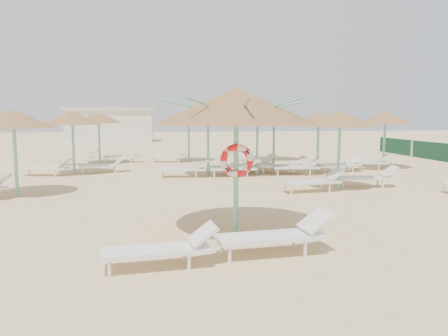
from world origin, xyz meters
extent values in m
plane|color=#D7BF83|center=(0.00, 0.00, 0.00)|extent=(120.00, 120.00, 0.00)
cylinder|color=#6EBFA5|center=(0.34, 0.32, 1.28)|extent=(0.11, 0.11, 2.56)
cone|color=olive|center=(0.34, 0.32, 2.67)|extent=(3.41, 3.41, 0.77)
cylinder|color=#6EBFA5|center=(0.34, 0.32, 2.41)|extent=(0.20, 0.20, 0.12)
cylinder|color=#6EBFA5|center=(1.12, 0.32, 2.63)|extent=(1.54, 0.04, 0.39)
cylinder|color=#6EBFA5|center=(0.90, 0.88, 2.63)|extent=(1.12, 1.12, 0.39)
cylinder|color=#6EBFA5|center=(0.34, 1.11, 2.63)|extent=(0.04, 1.54, 0.39)
cylinder|color=#6EBFA5|center=(-0.21, 0.88, 2.63)|extent=(1.12, 1.12, 0.39)
cylinder|color=#6EBFA5|center=(-0.44, 0.32, 2.63)|extent=(1.54, 0.04, 0.39)
cylinder|color=#6EBFA5|center=(-0.21, -0.23, 2.63)|extent=(1.12, 1.12, 0.39)
cylinder|color=#6EBFA5|center=(0.34, -0.46, 2.63)|extent=(0.04, 1.54, 0.39)
cylinder|color=#6EBFA5|center=(0.90, -0.23, 2.63)|extent=(1.12, 1.12, 0.39)
torus|color=red|center=(0.34, 0.22, 1.55)|extent=(0.71, 0.15, 0.71)
cylinder|color=white|center=(-2.04, -1.99, 0.13)|extent=(0.06, 0.06, 0.26)
cylinder|color=white|center=(-2.09, -1.53, 0.13)|extent=(0.06, 0.06, 0.26)
cylinder|color=white|center=(-0.80, -1.85, 0.13)|extent=(0.06, 0.06, 0.26)
cylinder|color=white|center=(-0.85, -1.39, 0.13)|extent=(0.06, 0.06, 0.26)
cube|color=white|center=(-1.33, -1.68, 0.29)|extent=(1.80, 0.76, 0.07)
cube|color=white|center=(-0.55, -1.59, 0.52)|extent=(0.50, 0.60, 0.34)
cylinder|color=white|center=(-0.10, -1.61, 0.14)|extent=(0.06, 0.06, 0.29)
cylinder|color=white|center=(-0.15, -1.11, 0.14)|extent=(0.06, 0.06, 0.29)
cylinder|color=white|center=(1.27, -1.48, 0.14)|extent=(0.06, 0.06, 0.29)
cylinder|color=white|center=(1.22, -0.97, 0.14)|extent=(0.06, 0.06, 0.29)
cube|color=white|center=(0.69, -1.28, 0.33)|extent=(1.99, 0.82, 0.08)
cube|color=white|center=(1.55, -1.19, 0.57)|extent=(0.55, 0.66, 0.37)
cylinder|color=#6EBFA5|center=(-5.68, 5.59, 1.15)|extent=(0.11, 0.11, 2.30)
cone|color=olive|center=(-5.68, 5.59, 2.38)|extent=(2.51, 2.51, 0.56)
cylinder|color=#6EBFA5|center=(-5.68, 5.59, 2.15)|extent=(0.20, 0.20, 0.12)
cylinder|color=#6EBFA5|center=(-4.90, 10.58, 1.15)|extent=(0.11, 0.11, 2.30)
cone|color=olive|center=(-4.90, 10.58, 2.38)|extent=(2.50, 2.50, 0.56)
cylinder|color=#6EBFA5|center=(-4.90, 10.58, 2.15)|extent=(0.20, 0.20, 0.12)
cylinder|color=white|center=(-6.83, 10.10, 0.14)|extent=(0.06, 0.06, 0.28)
cylinder|color=white|center=(-6.73, 10.59, 0.14)|extent=(0.06, 0.06, 0.28)
cylinder|color=white|center=(-5.51, 9.83, 0.14)|extent=(0.06, 0.06, 0.28)
cylinder|color=white|center=(-5.41, 10.31, 0.14)|extent=(0.06, 0.06, 0.28)
cube|color=white|center=(-6.00, 10.18, 0.32)|extent=(1.99, 1.00, 0.08)
cube|color=white|center=(-5.16, 10.01, 0.56)|extent=(0.60, 0.69, 0.36)
cylinder|color=white|center=(-4.53, 10.47, 0.14)|extent=(0.06, 0.06, 0.28)
cylinder|color=white|center=(-4.63, 10.96, 0.14)|extent=(0.06, 0.06, 0.28)
cylinder|color=white|center=(-3.21, 10.75, 0.14)|extent=(0.06, 0.06, 0.28)
cylinder|color=white|center=(-3.31, 11.24, 0.14)|extent=(0.06, 0.06, 0.28)
cube|color=white|center=(-3.80, 10.88, 0.32)|extent=(1.99, 1.00, 0.08)
cube|color=white|center=(-2.96, 11.06, 0.56)|extent=(0.60, 0.69, 0.36)
cylinder|color=#6EBFA5|center=(-4.38, 14.75, 1.15)|extent=(0.11, 0.11, 2.30)
cone|color=olive|center=(-4.38, 14.75, 2.38)|extent=(2.47, 2.47, 0.56)
cylinder|color=#6EBFA5|center=(-4.38, 14.75, 2.15)|extent=(0.20, 0.20, 0.12)
cylinder|color=white|center=(-6.24, 14.00, 0.14)|extent=(0.06, 0.06, 0.28)
cylinder|color=white|center=(-6.31, 14.50, 0.14)|extent=(0.06, 0.06, 0.28)
cylinder|color=white|center=(-4.90, 14.17, 0.14)|extent=(0.06, 0.06, 0.28)
cylinder|color=white|center=(-4.97, 14.67, 0.14)|extent=(0.06, 0.06, 0.28)
cube|color=white|center=(-5.48, 14.35, 0.32)|extent=(1.96, 0.86, 0.08)
cube|color=white|center=(-4.64, 14.46, 0.56)|extent=(0.56, 0.66, 0.36)
cylinder|color=white|center=(-4.11, 14.90, 0.14)|extent=(0.06, 0.06, 0.28)
cylinder|color=white|center=(-4.04, 15.40, 0.14)|extent=(0.06, 0.06, 0.28)
cylinder|color=white|center=(-2.77, 14.73, 0.14)|extent=(0.06, 0.06, 0.28)
cylinder|color=white|center=(-2.70, 15.23, 0.14)|extent=(0.06, 0.06, 0.28)
cube|color=white|center=(-3.28, 15.05, 0.32)|extent=(1.96, 0.86, 0.08)
cube|color=white|center=(-2.44, 14.94, 0.56)|extent=(0.56, 0.66, 0.36)
cylinder|color=#6EBFA5|center=(0.73, 9.35, 1.15)|extent=(0.11, 0.11, 2.30)
cone|color=olive|center=(0.73, 9.35, 2.39)|extent=(2.73, 2.73, 0.61)
cylinder|color=#6EBFA5|center=(0.73, 9.35, 2.15)|extent=(0.20, 0.20, 0.12)
cylinder|color=white|center=(-1.19, 8.78, 0.14)|extent=(0.06, 0.06, 0.28)
cylinder|color=white|center=(-1.14, 9.28, 0.14)|extent=(0.06, 0.06, 0.28)
cylinder|color=white|center=(0.15, 8.64, 0.14)|extent=(0.06, 0.06, 0.28)
cylinder|color=white|center=(0.20, 9.14, 0.14)|extent=(0.06, 0.06, 0.28)
cube|color=white|center=(-0.37, 8.95, 0.32)|extent=(1.95, 0.81, 0.08)
cube|color=white|center=(0.48, 8.86, 0.56)|extent=(0.54, 0.65, 0.36)
cylinder|color=white|center=(1.06, 9.32, 0.14)|extent=(0.06, 0.06, 0.28)
cylinder|color=white|center=(1.01, 9.82, 0.14)|extent=(0.06, 0.06, 0.28)
cylinder|color=white|center=(2.40, 9.45, 0.14)|extent=(0.06, 0.06, 0.28)
cylinder|color=white|center=(2.35, 9.95, 0.14)|extent=(0.06, 0.06, 0.28)
cube|color=white|center=(1.83, 9.65, 0.32)|extent=(1.95, 0.81, 0.08)
cube|color=white|center=(2.68, 9.73, 0.56)|extent=(0.54, 0.65, 0.36)
cylinder|color=#6EBFA5|center=(0.31, 15.25, 1.15)|extent=(0.11, 0.11, 2.30)
cone|color=olive|center=(0.31, 15.25, 2.38)|extent=(2.32, 2.32, 0.52)
cylinder|color=#6EBFA5|center=(0.31, 15.25, 2.15)|extent=(0.20, 0.20, 0.12)
cylinder|color=white|center=(-1.62, 14.77, 0.14)|extent=(0.06, 0.06, 0.28)
cylinder|color=white|center=(-1.52, 15.26, 0.14)|extent=(0.06, 0.06, 0.28)
cylinder|color=white|center=(-0.30, 14.49, 0.14)|extent=(0.06, 0.06, 0.28)
cylinder|color=white|center=(-0.20, 14.98, 0.14)|extent=(0.06, 0.06, 0.28)
cube|color=white|center=(-0.79, 14.85, 0.32)|extent=(1.99, 0.99, 0.08)
cube|color=white|center=(0.04, 14.68, 0.56)|extent=(0.60, 0.69, 0.36)
cylinder|color=#6EBFA5|center=(4.72, 5.27, 1.15)|extent=(0.11, 0.11, 2.30)
cone|color=olive|center=(4.72, 5.27, 2.38)|extent=(2.32, 2.32, 0.52)
cylinder|color=#6EBFA5|center=(4.72, 5.27, 2.15)|extent=(0.20, 0.20, 0.12)
cylinder|color=white|center=(2.86, 4.51, 0.14)|extent=(0.06, 0.06, 0.28)
cylinder|color=white|center=(2.79, 5.01, 0.14)|extent=(0.06, 0.06, 0.28)
cylinder|color=white|center=(4.20, 4.70, 0.14)|extent=(0.06, 0.06, 0.28)
cylinder|color=white|center=(4.13, 5.20, 0.14)|extent=(0.06, 0.06, 0.28)
cube|color=white|center=(3.62, 4.87, 0.32)|extent=(1.97, 0.88, 0.08)
cube|color=white|center=(4.46, 4.99, 0.56)|extent=(0.56, 0.66, 0.36)
cylinder|color=white|center=(4.99, 5.44, 0.14)|extent=(0.06, 0.06, 0.28)
cylinder|color=white|center=(5.06, 5.93, 0.14)|extent=(0.06, 0.06, 0.28)
cylinder|color=white|center=(6.33, 5.25, 0.14)|extent=(0.06, 0.06, 0.28)
cylinder|color=white|center=(6.40, 5.74, 0.14)|extent=(0.06, 0.06, 0.28)
cube|color=white|center=(5.82, 5.57, 0.32)|extent=(1.97, 0.88, 0.08)
cube|color=white|center=(6.66, 5.45, 0.56)|extent=(0.56, 0.66, 0.36)
cylinder|color=#6EBFA5|center=(5.48, 9.31, 1.15)|extent=(0.11, 0.11, 2.30)
cone|color=olive|center=(5.48, 9.31, 2.38)|extent=(2.34, 2.34, 0.53)
cylinder|color=#6EBFA5|center=(5.48, 9.31, 2.15)|extent=(0.20, 0.20, 0.12)
cylinder|color=white|center=(3.56, 8.74, 0.14)|extent=(0.06, 0.06, 0.28)
cylinder|color=white|center=(3.61, 9.24, 0.14)|extent=(0.06, 0.06, 0.28)
cylinder|color=white|center=(4.91, 8.62, 0.14)|extent=(0.06, 0.06, 0.28)
cylinder|color=white|center=(4.95, 9.11, 0.14)|extent=(0.06, 0.06, 0.28)
cube|color=white|center=(4.38, 8.91, 0.32)|extent=(1.95, 0.79, 0.08)
cube|color=white|center=(5.23, 8.84, 0.56)|extent=(0.54, 0.64, 0.36)
cylinder|color=white|center=(5.81, 9.29, 0.14)|extent=(0.06, 0.06, 0.28)
cylinder|color=white|center=(5.76, 9.79, 0.14)|extent=(0.06, 0.06, 0.28)
cylinder|color=white|center=(7.15, 9.42, 0.14)|extent=(0.06, 0.06, 0.28)
cylinder|color=white|center=(7.11, 9.91, 0.14)|extent=(0.06, 0.06, 0.28)
cube|color=white|center=(6.58, 9.61, 0.32)|extent=(1.95, 0.79, 0.08)
cube|color=white|center=(7.43, 9.69, 0.56)|extent=(0.54, 0.64, 0.36)
cylinder|color=#6EBFA5|center=(5.07, 15.20, 1.15)|extent=(0.11, 0.11, 2.30)
cone|color=olive|center=(5.07, 15.20, 2.39)|extent=(2.69, 2.69, 0.60)
cylinder|color=#6EBFA5|center=(5.07, 15.20, 2.15)|extent=(0.20, 0.20, 0.12)
cylinder|color=white|center=(3.14, 14.75, 0.14)|extent=(0.06, 0.06, 0.28)
cylinder|color=white|center=(3.26, 15.24, 0.14)|extent=(0.06, 0.06, 0.28)
cylinder|color=white|center=(4.45, 14.43, 0.14)|extent=(0.06, 0.06, 0.28)
cylinder|color=white|center=(4.57, 14.92, 0.14)|extent=(0.06, 0.06, 0.28)
cube|color=white|center=(3.97, 14.80, 0.32)|extent=(1.99, 1.06, 0.08)
cube|color=white|center=(4.80, 14.60, 0.56)|extent=(0.62, 0.70, 0.36)
cylinder|color=white|center=(7.87, 4.15, 0.14)|extent=(0.06, 0.06, 0.28)
cylinder|color=#6EBFA5|center=(9.28, 10.71, 1.15)|extent=(0.11, 0.11, 2.30)
cone|color=olive|center=(9.28, 10.71, 2.39)|extent=(2.68, 2.68, 0.60)
cylinder|color=#6EBFA5|center=(9.28, 10.71, 2.15)|extent=(0.20, 0.20, 0.12)
cylinder|color=white|center=(7.34, 10.31, 0.14)|extent=(0.06, 0.06, 0.28)
cylinder|color=white|center=(7.50, 10.79, 0.14)|extent=(0.06, 0.06, 0.28)
cylinder|color=white|center=(8.63, 9.90, 0.14)|extent=(0.06, 0.06, 0.28)
cylinder|color=white|center=(8.78, 10.38, 0.14)|extent=(0.06, 0.06, 0.28)
cube|color=white|center=(8.18, 10.31, 0.32)|extent=(2.00, 1.17, 0.08)
cube|color=white|center=(8.99, 10.05, 0.56)|extent=(0.64, 0.72, 0.36)
cylinder|color=#6EBFA5|center=(3.92, 10.80, 1.15)|extent=(0.11, 0.11, 2.30)
cone|color=olive|center=(3.92, 10.80, 2.39)|extent=(2.68, 2.68, 0.60)
cylinder|color=#6EBFA5|center=(3.92, 10.80, 2.15)|extent=(0.20, 0.20, 0.12)
cylinder|color=white|center=(2.09, 9.99, 0.14)|extent=(0.06, 0.06, 0.28)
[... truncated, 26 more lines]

